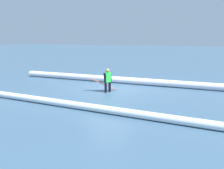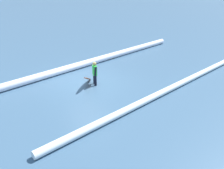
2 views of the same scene
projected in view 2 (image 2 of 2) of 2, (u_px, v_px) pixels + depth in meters
ground_plane at (87, 83)px, 13.12m from camera, size 183.36×183.36×0.00m
surfer at (95, 72)px, 12.62m from camera, size 0.34×0.55×1.35m
surfboard at (88, 79)px, 12.65m from camera, size 1.45×1.34×0.86m
wave_crest_foreground at (84, 64)px, 15.65m from camera, size 19.16×0.69×0.43m
wave_crest_midground at (170, 89)px, 12.05m from camera, size 15.32×0.86×0.31m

